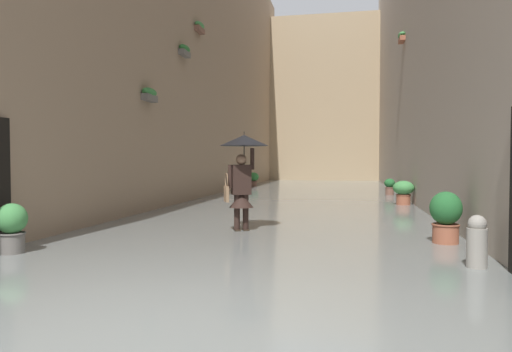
% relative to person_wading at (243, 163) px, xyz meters
% --- Properties ---
extents(ground_plane, '(72.61, 72.61, 0.00)m').
position_rel_person_wading_xyz_m(ground_plane, '(-0.41, -9.08, -1.45)').
color(ground_plane, gray).
extents(flood_water, '(8.39, 35.04, 0.08)m').
position_rel_person_wading_xyz_m(flood_water, '(-0.41, -9.08, -1.41)').
color(flood_water, slate).
rests_on(flood_water, ground_plane).
extents(building_facade_left, '(2.04, 33.04, 13.90)m').
position_rel_person_wading_xyz_m(building_facade_left, '(-5.10, -9.08, 5.50)').
color(building_facade_left, '#A89989').
rests_on(building_facade_left, ground_plane).
extents(building_facade_right, '(2.04, 33.04, 12.90)m').
position_rel_person_wading_xyz_m(building_facade_right, '(4.28, -9.08, 5.00)').
color(building_facade_right, gray).
rests_on(building_facade_right, ground_plane).
extents(building_facade_far, '(11.19, 1.80, 11.69)m').
position_rel_person_wading_xyz_m(building_facade_far, '(-0.41, -24.51, 4.39)').
color(building_facade_far, tan).
rests_on(building_facade_far, ground_plane).
extents(person_wading, '(1.00, 1.00, 2.10)m').
position_rel_person_wading_xyz_m(person_wading, '(0.00, 0.00, 0.00)').
color(person_wading, '#2D2319').
rests_on(person_wading, ground_plane).
extents(potted_plant_near_left, '(0.66, 0.66, 0.85)m').
position_rel_person_wading_xyz_m(potted_plant_near_left, '(-3.87, -6.33, -0.95)').
color(potted_plant_near_left, '#9E563D').
rests_on(potted_plant_near_left, ground_plane).
extents(potted_plant_far_left, '(0.43, 0.43, 0.75)m').
position_rel_person_wading_xyz_m(potted_plant_far_left, '(-3.80, -10.59, -1.03)').
color(potted_plant_far_left, brown).
rests_on(potted_plant_far_left, ground_plane).
extents(potted_plant_far_right, '(0.60, 0.60, 0.83)m').
position_rel_person_wading_xyz_m(potted_plant_far_right, '(3.00, -15.81, -0.96)').
color(potted_plant_far_right, brown).
rests_on(potted_plant_far_right, ground_plane).
extents(potted_plant_mid_right, '(0.46, 0.46, 0.85)m').
position_rel_person_wading_xyz_m(potted_plant_mid_right, '(2.99, 2.95, -0.98)').
color(potted_plant_mid_right, '#66605B').
rests_on(potted_plant_mid_right, ground_plane).
extents(potted_plant_mid_left, '(0.54, 0.54, 0.97)m').
position_rel_person_wading_xyz_m(potted_plant_mid_left, '(-3.77, 0.73, -0.92)').
color(potted_plant_mid_left, '#9E563D').
rests_on(potted_plant_mid_left, ground_plane).
extents(mooring_bollard, '(0.26, 0.26, 0.78)m').
position_rel_person_wading_xyz_m(mooring_bollard, '(-3.80, 2.59, -1.06)').
color(mooring_bollard, gray).
rests_on(mooring_bollard, ground_plane).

